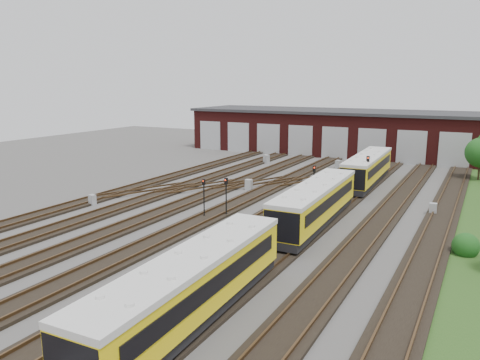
% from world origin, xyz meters
% --- Properties ---
extents(ground, '(120.00, 120.00, 0.00)m').
position_xyz_m(ground, '(0.00, 0.00, 0.00)').
color(ground, '#454340').
rests_on(ground, ground).
extents(track_network, '(30.40, 70.00, 0.33)m').
position_xyz_m(track_network, '(-0.17, 0.59, 0.11)').
color(track_network, black).
rests_on(track_network, ground).
extents(maintenance_shed, '(51.00, 12.50, 6.35)m').
position_xyz_m(maintenance_shed, '(-0.01, 39.97, 3.20)').
color(maintenance_shed, '#491312').
rests_on(maintenance_shed, ground).
extents(metro_train, '(2.87, 45.65, 2.81)m').
position_xyz_m(metro_train, '(6.00, 3.19, 1.77)').
color(metro_train, black).
rests_on(metro_train, ground).
extents(signal_mast_0, '(0.24, 0.22, 3.08)m').
position_xyz_m(signal_mast_0, '(-2.31, 1.21, 1.96)').
color(signal_mast_0, black).
rests_on(signal_mast_0, ground).
extents(signal_mast_1, '(0.28, 0.26, 3.09)m').
position_xyz_m(signal_mast_1, '(-1.03, 2.41, 1.98)').
color(signal_mast_1, black).
rests_on(signal_mast_1, ground).
extents(signal_mast_2, '(0.30, 0.29, 3.34)m').
position_xyz_m(signal_mast_2, '(3.63, 9.49, 2.14)').
color(signal_mast_2, black).
rests_on(signal_mast_2, ground).
extents(signal_mast_3, '(0.32, 0.30, 3.68)m').
position_xyz_m(signal_mast_3, '(6.94, 14.85, 2.34)').
color(signal_mast_3, black).
rests_on(signal_mast_3, ground).
extents(relay_cabinet_0, '(0.61, 0.54, 0.91)m').
position_xyz_m(relay_cabinet_0, '(-12.87, -0.02, 0.46)').
color(relay_cabinet_0, '#A3A6A8').
rests_on(relay_cabinet_0, ground).
extents(relay_cabinet_1, '(0.83, 0.76, 1.13)m').
position_xyz_m(relay_cabinet_1, '(-8.65, 26.18, 0.57)').
color(relay_cabinet_1, '#A3A6A8').
rests_on(relay_cabinet_1, ground).
extents(relay_cabinet_2, '(0.67, 0.57, 1.06)m').
position_xyz_m(relay_cabinet_2, '(-3.66, 11.42, 0.53)').
color(relay_cabinet_2, '#A3A6A8').
rests_on(relay_cabinet_2, ground).
extents(relay_cabinet_3, '(0.73, 0.66, 1.03)m').
position_xyz_m(relay_cabinet_3, '(0.67, 26.97, 0.52)').
color(relay_cabinet_3, '#A3A6A8').
rests_on(relay_cabinet_3, ground).
extents(relay_cabinet_4, '(0.59, 0.50, 0.94)m').
position_xyz_m(relay_cabinet_4, '(13.22, 10.60, 0.47)').
color(relay_cabinet_4, '#A3A6A8').
rests_on(relay_cabinet_4, ground).
extents(bush_0, '(1.62, 1.62, 1.62)m').
position_xyz_m(bush_0, '(16.00, 2.02, 0.81)').
color(bush_0, '#174D16').
rests_on(bush_0, ground).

